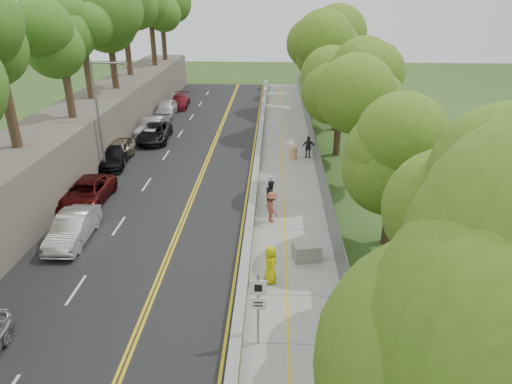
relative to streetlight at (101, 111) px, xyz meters
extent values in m
plane|color=#33511E|center=(10.46, -14.00, -4.64)|extent=(140.00, 140.00, 0.00)
cube|color=black|center=(5.06, 1.00, -4.62)|extent=(11.20, 66.00, 0.04)
cube|color=gray|center=(13.01, 1.00, -4.61)|extent=(4.20, 66.00, 0.05)
cube|color=#9EE41B|center=(10.71, 1.00, -4.34)|extent=(0.42, 66.00, 0.60)
cube|color=#595147|center=(-3.04, 1.00, -2.64)|extent=(5.00, 66.00, 4.00)
cube|color=slate|center=(15.11, 1.00, -3.64)|extent=(0.04, 66.00, 2.00)
cylinder|color=gray|center=(-0.24, 0.00, -0.64)|extent=(0.18, 0.18, 8.00)
cylinder|color=gray|center=(0.87, 0.00, 3.21)|extent=(2.30, 0.13, 0.13)
cube|color=gray|center=(1.95, 0.00, 3.16)|extent=(0.50, 0.22, 0.14)
cylinder|color=gray|center=(11.51, -17.00, -3.04)|extent=(0.09, 0.09, 3.10)
cube|color=white|center=(11.51, -17.03, -2.04)|extent=(0.62, 0.04, 0.62)
cube|color=white|center=(11.51, -17.03, -2.74)|extent=(0.56, 0.04, 0.50)
cylinder|color=#CD5A00|center=(13.46, 3.64, -4.09)|extent=(0.61, 0.61, 1.00)
cube|color=slate|center=(13.66, -11.00, -4.16)|extent=(1.45, 1.19, 0.86)
imported|color=silver|center=(1.46, -9.72, -3.84)|extent=(1.74, 4.63, 1.51)
imported|color=#510F0F|center=(0.41, -5.15, -3.87)|extent=(2.42, 5.24, 1.46)
imported|color=black|center=(-0.14, 1.67, -3.89)|extent=(2.42, 5.07, 1.43)
imported|color=tan|center=(-0.14, 2.56, -3.79)|extent=(2.02, 4.79, 1.62)
imported|color=#A2A4A8|center=(0.93, 9.29, -3.77)|extent=(2.21, 5.19, 1.66)
imported|color=black|center=(1.46, 7.77, -3.85)|extent=(2.83, 5.54, 1.50)
imported|color=maroon|center=(1.23, 20.22, -3.91)|extent=(2.20, 4.85, 1.38)
imported|color=white|center=(0.56, 16.41, -3.78)|extent=(2.20, 4.92, 1.64)
imported|color=#BCB909|center=(11.91, -13.00, -3.67)|extent=(0.82, 1.03, 1.84)
imported|color=white|center=(11.80, -4.10, -3.77)|extent=(0.43, 0.62, 1.64)
imported|color=black|center=(11.85, -5.32, -3.69)|extent=(0.76, 0.93, 1.80)
imported|color=brown|center=(11.91, -7.10, -3.67)|extent=(1.08, 1.35, 1.83)
imported|color=black|center=(14.66, 3.81, -3.70)|extent=(1.05, 0.44, 1.79)
camera|label=1|loc=(12.00, -30.42, 7.68)|focal=32.00mm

